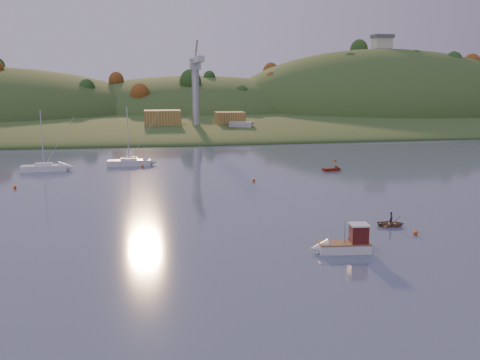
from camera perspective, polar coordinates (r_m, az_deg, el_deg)
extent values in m
plane|color=#39445E|center=(47.60, 6.53, -9.92)|extent=(500.00, 500.00, 0.00)
cube|color=#28481C|center=(273.46, -7.26, 7.20)|extent=(620.00, 220.00, 1.50)
ellipsoid|color=#28481C|center=(208.72, -6.39, 6.12)|extent=(640.00, 150.00, 7.00)
ellipsoid|color=#28481C|center=(254.23, -4.77, 6.98)|extent=(140.00, 120.00, 36.00)
ellipsoid|color=#28481C|center=(261.52, 14.57, 6.78)|extent=(150.00, 130.00, 60.00)
cube|color=beige|center=(261.45, 14.91, 13.90)|extent=(8.00, 6.00, 5.00)
cube|color=#595960|center=(261.66, 14.95, 14.59)|extent=(9.00, 7.00, 1.50)
cube|color=slate|center=(166.34, -3.73, 5.40)|extent=(42.00, 16.00, 2.40)
cube|color=olive|center=(166.15, -8.27, 6.55)|extent=(11.00, 8.00, 4.80)
cube|color=olive|center=(169.09, -1.10, 6.60)|extent=(9.00, 7.00, 4.00)
cylinder|color=#B7B7BC|center=(163.41, -4.75, 8.88)|extent=(2.20, 2.20, 18.00)
cube|color=#B7B7BC|center=(163.37, -4.80, 12.21)|extent=(3.20, 3.20, 3.20)
cube|color=#B7B7BC|center=(154.45, -4.50, 12.67)|extent=(1.80, 18.00, 1.60)
cube|color=#B7B7BC|center=(168.38, -4.97, 12.50)|extent=(1.80, 10.00, 1.60)
cube|color=silver|center=(53.72, 11.04, -7.10)|extent=(5.21, 2.34, 0.91)
cone|color=silver|center=(53.14, 8.39, -7.22)|extent=(1.95, 1.99, 1.82)
cube|color=brown|center=(53.58, 11.06, -6.62)|extent=(5.21, 2.39, 0.12)
cube|color=#511613|center=(53.70, 12.56, -5.65)|extent=(1.76, 1.67, 1.82)
cube|color=silver|center=(53.44, 12.60, -4.67)|extent=(1.99, 1.90, 0.15)
cylinder|color=silver|center=(53.24, 11.11, -5.40)|extent=(0.10, 0.10, 2.42)
cube|color=white|center=(104.38, -20.17, 1.19)|extent=(8.14, 2.79, 1.11)
cube|color=white|center=(104.29, -20.19, 1.51)|extent=(3.10, 1.95, 0.70)
cylinder|color=silver|center=(103.66, -20.37, 4.23)|extent=(0.18, 0.18, 10.05)
cylinder|color=silver|center=(104.26, -20.20, 1.65)|extent=(3.22, 0.27, 0.12)
cylinder|color=white|center=(104.24, -20.20, 1.70)|extent=(2.83, 0.49, 0.36)
cube|color=silver|center=(106.41, -11.76, 1.81)|extent=(8.29, 2.50, 1.14)
cube|color=silver|center=(106.32, -11.77, 2.14)|extent=(3.11, 1.87, 0.72)
cylinder|color=silver|center=(105.69, -11.88, 4.89)|extent=(0.18, 0.18, 10.36)
cylinder|color=silver|center=(106.28, -11.78, 2.27)|extent=(3.31, 0.13, 0.12)
cylinder|color=silver|center=(106.27, -11.78, 2.32)|extent=(2.90, 0.37, 0.36)
imported|color=#856449|center=(64.15, 15.80, -4.50)|extent=(3.41, 2.73, 0.63)
imported|color=black|center=(64.05, 15.82, -4.15)|extent=(0.44, 0.58, 1.43)
cube|color=#5E180D|center=(100.00, 9.70, 1.13)|extent=(3.27, 1.73, 0.52)
cone|color=#5E180D|center=(100.76, 10.48, 1.18)|extent=(1.28, 1.40, 1.24)
cube|color=slate|center=(160.44, 0.13, 5.16)|extent=(16.77, 11.14, 2.03)
cube|color=#B7B7BC|center=(160.29, 0.13, 5.76)|extent=(7.55, 5.67, 2.71)
sphere|color=#EE4D0C|center=(61.50, 18.22, -5.35)|extent=(0.50, 0.50, 0.50)
sphere|color=#EE4D0C|center=(88.30, 1.48, 0.00)|extent=(0.50, 0.50, 0.50)
sphere|color=#EE4D0C|center=(89.48, -22.88, -0.71)|extent=(0.50, 0.50, 0.50)
sphere|color=#EE4D0C|center=(104.09, -10.37, 1.48)|extent=(0.50, 0.50, 0.50)
sphere|color=#EE4D0C|center=(111.40, 10.09, 2.10)|extent=(0.50, 0.50, 0.50)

